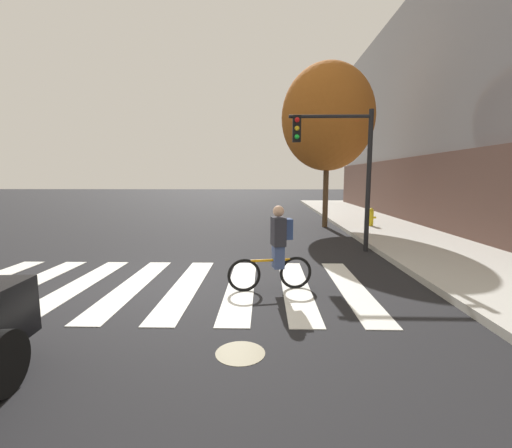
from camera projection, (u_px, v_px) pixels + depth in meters
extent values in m
plane|color=black|center=(159.00, 286.00, 7.07)|extent=(120.00, 120.00, 0.00)
cube|color=silver|center=(25.00, 285.00, 7.14)|extent=(0.55, 3.92, 0.01)
cube|color=silver|center=(79.00, 286.00, 7.11)|extent=(0.55, 3.92, 0.01)
cube|color=silver|center=(132.00, 286.00, 7.08)|extent=(0.55, 3.92, 0.01)
cube|color=silver|center=(186.00, 286.00, 7.06)|extent=(0.55, 3.92, 0.01)
cube|color=silver|center=(241.00, 287.00, 7.03)|extent=(0.55, 3.92, 0.01)
cube|color=silver|center=(296.00, 287.00, 7.00)|extent=(0.55, 3.92, 0.01)
cube|color=silver|center=(351.00, 288.00, 6.97)|extent=(0.55, 3.92, 0.01)
cylinder|color=#473D1E|center=(240.00, 353.00, 4.38)|extent=(0.64, 0.64, 0.01)
torus|color=black|center=(296.00, 273.00, 6.90)|extent=(0.66, 0.19, 0.66)
torus|color=black|center=(244.00, 275.00, 6.71)|extent=(0.66, 0.19, 0.66)
cylinder|color=orange|center=(270.00, 260.00, 6.77)|extent=(0.88, 0.23, 0.05)
cylinder|color=orange|center=(278.00, 256.00, 6.78)|extent=(0.04, 0.04, 0.45)
cube|color=#384772|center=(278.00, 254.00, 6.78)|extent=(0.25, 0.31, 0.56)
cube|color=#26262D|center=(278.00, 231.00, 6.72)|extent=(0.31, 0.40, 0.56)
sphere|color=tan|center=(279.00, 211.00, 6.66)|extent=(0.22, 0.22, 0.22)
cube|color=navy|center=(287.00, 229.00, 6.74)|extent=(0.21, 0.31, 0.40)
cylinder|color=black|center=(368.00, 182.00, 10.21)|extent=(0.14, 0.14, 4.20)
cylinder|color=black|center=(330.00, 116.00, 9.98)|extent=(2.40, 0.10, 0.10)
cube|color=black|center=(297.00, 129.00, 10.05)|extent=(0.24, 0.20, 0.76)
sphere|color=red|center=(297.00, 120.00, 9.91)|extent=(0.14, 0.14, 0.14)
sphere|color=gold|center=(297.00, 128.00, 9.94)|extent=(0.14, 0.14, 0.14)
sphere|color=green|center=(297.00, 137.00, 9.98)|extent=(0.14, 0.14, 0.14)
cylinder|color=gold|center=(371.00, 218.00, 14.91)|extent=(0.22, 0.22, 0.65)
sphere|color=gold|center=(371.00, 210.00, 14.86)|extent=(0.18, 0.18, 0.18)
cylinder|color=gold|center=(375.00, 218.00, 14.90)|extent=(0.12, 0.09, 0.09)
cylinder|color=#4C3823|center=(326.00, 191.00, 15.44)|extent=(0.24, 0.24, 3.24)
ellipsoid|color=#A5591E|center=(328.00, 117.00, 15.00)|extent=(4.03, 4.03, 4.63)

